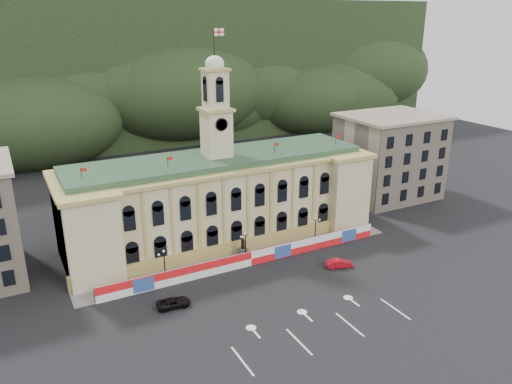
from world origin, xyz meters
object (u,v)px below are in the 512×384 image
lamp_center (246,244)px  black_suv (174,303)px  statue (243,252)px  red_sedan (339,263)px

lamp_center → black_suv: bearing=-152.7°
statue → lamp_center: (0.00, -1.00, 1.89)m
red_sedan → black_suv: (-27.85, 1.31, -0.05)m
lamp_center → red_sedan: (12.47, -9.26, -2.36)m
black_suv → statue: bearing=-53.7°
statue → black_suv: (-15.38, -8.95, -0.52)m
statue → black_suv: statue is taller
red_sedan → black_suv: red_sedan is taller
statue → lamp_center: lamp_center is taller
lamp_center → black_suv: lamp_center is taller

